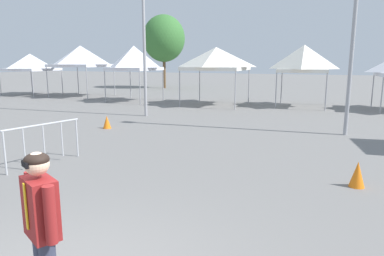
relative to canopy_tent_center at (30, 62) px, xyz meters
The scene contains 10 objects.
canopy_tent_center is the anchor object (origin of this frame).
canopy_tent_far_right 4.47m from the canopy_tent_center, ahead, with size 3.70×3.70×3.72m.
canopy_tent_behind_right 9.72m from the canopy_tent_center, ahead, with size 3.02×3.02×3.58m.
canopy_tent_behind_left 15.22m from the canopy_tent_center, ahead, with size 3.52×3.52×3.42m.
canopy_tent_left_of_center 20.13m from the canopy_tent_center, ahead, with size 2.85×2.85×3.52m.
person_foreground 26.69m from the canopy_tent_center, 43.11° to the right, with size 0.59×0.40×1.78m.
tree_behind_tents_right 12.22m from the canopy_tent_center, 58.32° to the left, with size 4.02×4.02×6.94m.
crowd_barrier_mid_lot 20.79m from the canopy_tent_center, 42.64° to the right, with size 0.50×2.06×1.08m.
traffic_cone_lot_center 25.99m from the canopy_tent_center, 29.45° to the right, with size 0.32×0.32×0.55m, color orange.
traffic_cone_near_barrier 16.72m from the canopy_tent_center, 34.15° to the right, with size 0.32×0.32×0.50m, color orange.
Camera 1 is at (2.72, -2.75, 2.63)m, focal length 32.89 mm.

